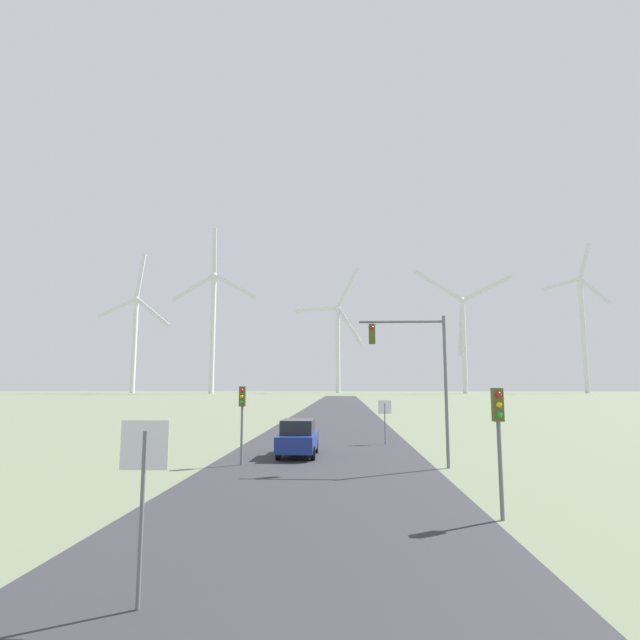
{
  "coord_description": "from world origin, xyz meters",
  "views": [
    {
      "loc": [
        1.05,
        -0.5,
        3.54
      ],
      "look_at": [
        0.0,
        21.68,
        6.46
      ],
      "focal_mm": 28.0,
      "sensor_mm": 36.0,
      "label": 1
    }
  ],
  "objects_px": {
    "car_approaching": "(298,438)",
    "wind_turbine_right": "(463,333)",
    "wind_turbine_far_right": "(583,324)",
    "traffic_light_post_near_right": "(498,422)",
    "traffic_light_post_near_left": "(242,407)",
    "stop_sign_near": "(143,475)",
    "stop_sign_far": "(385,413)",
    "wind_turbine_left": "(213,320)",
    "traffic_light_mast_overhead": "(417,361)",
    "wind_turbine_center": "(338,338)",
    "wind_turbine_far_left": "(135,333)"
  },
  "relations": [
    {
      "from": "traffic_light_post_near_right",
      "to": "car_approaching",
      "type": "relative_size",
      "value": 0.84
    },
    {
      "from": "wind_turbine_far_right",
      "to": "wind_turbine_center",
      "type": "bearing_deg",
      "value": 176.73
    },
    {
      "from": "stop_sign_far",
      "to": "traffic_light_post_near_right",
      "type": "relative_size",
      "value": 0.76
    },
    {
      "from": "traffic_light_post_near_right",
      "to": "wind_turbine_far_right",
      "type": "xyz_separation_m",
      "value": [
        106.96,
        221.09,
        29.2
      ]
    },
    {
      "from": "traffic_light_post_near_right",
      "to": "car_approaching",
      "type": "xyz_separation_m",
      "value": [
        -6.5,
        11.64,
        -1.64
      ]
    },
    {
      "from": "wind_turbine_center",
      "to": "wind_turbine_far_right",
      "type": "relative_size",
      "value": 0.87
    },
    {
      "from": "stop_sign_near",
      "to": "stop_sign_far",
      "type": "xyz_separation_m",
      "value": [
        5.8,
        22.87,
        -0.24
      ]
    },
    {
      "from": "traffic_light_post_near_right",
      "to": "wind_turbine_left",
      "type": "xyz_separation_m",
      "value": [
        -60.61,
        197.65,
        28.99
      ]
    },
    {
      "from": "wind_turbine_center",
      "to": "wind_turbine_far_right",
      "type": "bearing_deg",
      "value": -3.27
    },
    {
      "from": "traffic_light_post_near_right",
      "to": "wind_turbine_far_left",
      "type": "height_order",
      "value": "wind_turbine_far_left"
    },
    {
      "from": "car_approaching",
      "to": "wind_turbine_far_left",
      "type": "xyz_separation_m",
      "value": [
        -96.54,
        205.1,
        27.16
      ]
    },
    {
      "from": "traffic_light_post_near_left",
      "to": "wind_turbine_far_left",
      "type": "relative_size",
      "value": 0.05
    },
    {
      "from": "traffic_light_post_near_right",
      "to": "wind_turbine_right",
      "type": "xyz_separation_m",
      "value": [
        47.69,
        203.11,
        23.44
      ]
    },
    {
      "from": "wind_turbine_right",
      "to": "wind_turbine_far_right",
      "type": "xyz_separation_m",
      "value": [
        59.27,
        17.97,
        5.76
      ]
    },
    {
      "from": "stop_sign_far",
      "to": "traffic_light_post_near_right",
      "type": "bearing_deg",
      "value": -84.43
    },
    {
      "from": "stop_sign_far",
      "to": "car_approaching",
      "type": "distance_m",
      "value": 7.43
    },
    {
      "from": "traffic_light_post_near_right",
      "to": "car_approaching",
      "type": "distance_m",
      "value": 13.44
    },
    {
      "from": "stop_sign_near",
      "to": "wind_turbine_left",
      "type": "relative_size",
      "value": 0.04
    },
    {
      "from": "traffic_light_mast_overhead",
      "to": "wind_turbine_center",
      "type": "distance_m",
      "value": 220.34
    },
    {
      "from": "stop_sign_far",
      "to": "wind_turbine_left",
      "type": "xyz_separation_m",
      "value": [
        -58.94,
        180.44,
        29.7
      ]
    },
    {
      "from": "wind_turbine_far_left",
      "to": "wind_turbine_far_right",
      "type": "height_order",
      "value": "wind_turbine_far_right"
    },
    {
      "from": "wind_turbine_left",
      "to": "stop_sign_near",
      "type": "bearing_deg",
      "value": -75.35
    },
    {
      "from": "stop_sign_near",
      "to": "traffic_light_post_near_right",
      "type": "bearing_deg",
      "value": 37.09
    },
    {
      "from": "stop_sign_far",
      "to": "traffic_light_mast_overhead",
      "type": "xyz_separation_m",
      "value": [
        0.76,
        -8.83,
        2.78
      ]
    },
    {
      "from": "wind_turbine_center",
      "to": "wind_turbine_far_left",
      "type": "bearing_deg",
      "value": -173.57
    },
    {
      "from": "traffic_light_mast_overhead",
      "to": "stop_sign_far",
      "type": "bearing_deg",
      "value": 94.89
    },
    {
      "from": "wind_turbine_far_right",
      "to": "wind_turbine_far_left",
      "type": "bearing_deg",
      "value": -178.82
    },
    {
      "from": "traffic_light_post_near_left",
      "to": "wind_turbine_left",
      "type": "relative_size",
      "value": 0.05
    },
    {
      "from": "stop_sign_near",
      "to": "traffic_light_post_near_right",
      "type": "xyz_separation_m",
      "value": [
        7.48,
        5.66,
        0.48
      ]
    },
    {
      "from": "traffic_light_post_near_right",
      "to": "wind_turbine_far_right",
      "type": "relative_size",
      "value": 0.05
    },
    {
      "from": "stop_sign_near",
      "to": "traffic_light_mast_overhead",
      "type": "relative_size",
      "value": 0.45
    },
    {
      "from": "stop_sign_far",
      "to": "car_approaching",
      "type": "bearing_deg",
      "value": -130.89
    },
    {
      "from": "wind_turbine_left",
      "to": "traffic_light_mast_overhead",
      "type": "bearing_deg",
      "value": -72.5
    },
    {
      "from": "traffic_light_post_near_left",
      "to": "car_approaching",
      "type": "xyz_separation_m",
      "value": [
        2.29,
        2.86,
        -1.65
      ]
    },
    {
      "from": "traffic_light_post_near_right",
      "to": "wind_turbine_center",
      "type": "distance_m",
      "value": 228.92
    },
    {
      "from": "traffic_light_post_near_right",
      "to": "wind_turbine_far_right",
      "type": "distance_m",
      "value": 247.33
    },
    {
      "from": "car_approaching",
      "to": "traffic_light_post_near_right",
      "type": "bearing_deg",
      "value": -60.82
    },
    {
      "from": "traffic_light_post_near_left",
      "to": "traffic_light_mast_overhead",
      "type": "distance_m",
      "value": 8.15
    },
    {
      "from": "stop_sign_far",
      "to": "traffic_light_mast_overhead",
      "type": "distance_m",
      "value": 9.29
    },
    {
      "from": "traffic_light_post_near_left",
      "to": "wind_turbine_center",
      "type": "height_order",
      "value": "wind_turbine_center"
    },
    {
      "from": "wind_turbine_center",
      "to": "traffic_light_post_near_right",
      "type": "bearing_deg",
      "value": -88.26
    },
    {
      "from": "traffic_light_post_near_left",
      "to": "stop_sign_near",
      "type": "bearing_deg",
      "value": -84.8
    },
    {
      "from": "wind_turbine_left",
      "to": "wind_turbine_right",
      "type": "xyz_separation_m",
      "value": [
        108.31,
        5.46,
        -5.55
      ]
    },
    {
      "from": "traffic_light_mast_overhead",
      "to": "car_approaching",
      "type": "distance_m",
      "value": 7.45
    },
    {
      "from": "traffic_light_post_near_right",
      "to": "traffic_light_mast_overhead",
      "type": "xyz_separation_m",
      "value": [
        -0.92,
        8.39,
        2.07
      ]
    },
    {
      "from": "car_approaching",
      "to": "wind_turbine_right",
      "type": "relative_size",
      "value": 0.08
    },
    {
      "from": "car_approaching",
      "to": "wind_turbine_far_left",
      "type": "bearing_deg",
      "value": 115.21
    },
    {
      "from": "traffic_light_mast_overhead",
      "to": "wind_turbine_left",
      "type": "relative_size",
      "value": 0.09
    },
    {
      "from": "traffic_light_mast_overhead",
      "to": "wind_turbine_right",
      "type": "bearing_deg",
      "value": 75.98
    },
    {
      "from": "stop_sign_near",
      "to": "traffic_light_post_near_left",
      "type": "xyz_separation_m",
      "value": [
        -1.31,
        14.44,
        0.49
      ]
    }
  ]
}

